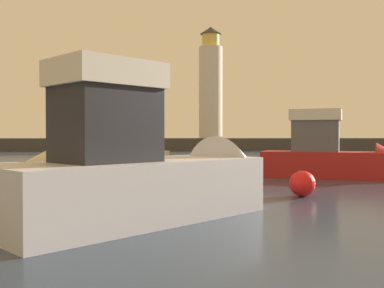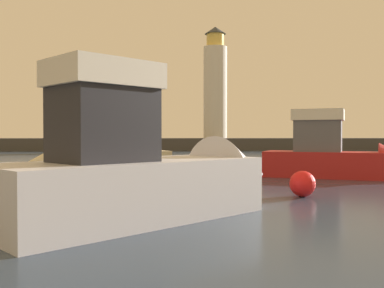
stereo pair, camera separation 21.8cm
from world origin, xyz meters
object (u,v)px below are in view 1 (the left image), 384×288
(lighthouse, at_px, (211,86))
(motorboat_5, at_px, (94,156))
(motorboat_2, at_px, (169,173))
(mooring_buoy, at_px, (302,184))
(motorboat_4, at_px, (339,156))

(lighthouse, bearing_deg, motorboat_5, -106.90)
(motorboat_2, distance_m, mooring_buoy, 5.70)
(motorboat_2, bearing_deg, motorboat_4, 47.97)
(motorboat_4, bearing_deg, motorboat_2, -132.03)
(motorboat_2, relative_size, motorboat_4, 1.10)
(motorboat_2, distance_m, motorboat_4, 13.03)
(motorboat_5, distance_m, mooring_buoy, 13.61)
(motorboat_4, xyz_separation_m, mooring_buoy, (-4.03, -6.52, -0.65))
(lighthouse, distance_m, motorboat_2, 50.79)
(motorboat_5, bearing_deg, motorboat_2, -74.14)
(lighthouse, relative_size, motorboat_4, 2.02)
(lighthouse, xyz_separation_m, motorboat_4, (1.68, -40.00, -7.88))
(motorboat_2, bearing_deg, motorboat_5, 105.86)
(motorboat_2, height_order, mooring_buoy, motorboat_2)
(motorboat_5, bearing_deg, lighthouse, 73.10)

